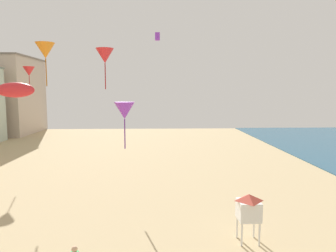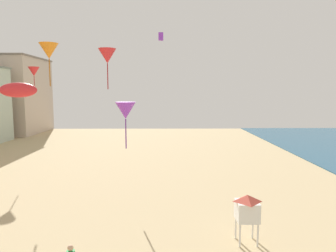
{
  "view_description": "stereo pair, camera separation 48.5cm",
  "coord_description": "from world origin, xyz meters",
  "px_view_note": "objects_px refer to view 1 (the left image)",
  "views": [
    {
      "loc": [
        3.51,
        -4.21,
        7.77
      ],
      "look_at": [
        4.18,
        15.16,
        5.6
      ],
      "focal_mm": 32.71,
      "sensor_mm": 36.0,
      "label": 1
    },
    {
      "loc": [
        3.99,
        -4.22,
        7.77
      ],
      "look_at": [
        4.18,
        15.16,
        5.6
      ],
      "focal_mm": 32.71,
      "sensor_mm": 36.0,
      "label": 2
    }
  ],
  "objects_px": {
    "kite_orange_delta": "(45,51)",
    "kite_red_delta_2": "(105,56)",
    "lifeguard_stand": "(249,208)",
    "kite_purple_box_2": "(157,36)",
    "kite_red_parafoil": "(15,90)",
    "kite_red_delta": "(29,71)",
    "kite_purple_delta": "(124,111)"
  },
  "relations": [
    {
      "from": "kite_red_parafoil",
      "to": "kite_red_delta_2",
      "type": "relative_size",
      "value": 0.82
    },
    {
      "from": "lifeguard_stand",
      "to": "kite_orange_delta",
      "type": "distance_m",
      "value": 21.81
    },
    {
      "from": "lifeguard_stand",
      "to": "kite_red_delta",
      "type": "xyz_separation_m",
      "value": [
        -18.84,
        19.66,
        8.17
      ]
    },
    {
      "from": "kite_red_delta_2",
      "to": "kite_orange_delta",
      "type": "height_order",
      "value": "kite_orange_delta"
    },
    {
      "from": "kite_red_delta",
      "to": "kite_red_delta_2",
      "type": "bearing_deg",
      "value": -39.44
    },
    {
      "from": "kite_red_delta",
      "to": "kite_purple_box_2",
      "type": "xyz_separation_m",
      "value": [
        14.19,
        -0.22,
        3.8
      ]
    },
    {
      "from": "kite_purple_delta",
      "to": "kite_red_delta_2",
      "type": "bearing_deg",
      "value": 114.46
    },
    {
      "from": "kite_purple_delta",
      "to": "lifeguard_stand",
      "type": "bearing_deg",
      "value": -45.22
    },
    {
      "from": "kite_red_delta_2",
      "to": "kite_orange_delta",
      "type": "distance_m",
      "value": 5.68
    },
    {
      "from": "lifeguard_stand",
      "to": "kite_purple_box_2",
      "type": "xyz_separation_m",
      "value": [
        -4.65,
        19.45,
        11.97
      ]
    },
    {
      "from": "lifeguard_stand",
      "to": "kite_purple_delta",
      "type": "distance_m",
      "value": 11.02
    },
    {
      "from": "lifeguard_stand",
      "to": "kite_orange_delta",
      "type": "height_order",
      "value": "kite_orange_delta"
    },
    {
      "from": "lifeguard_stand",
      "to": "kite_orange_delta",
      "type": "relative_size",
      "value": 0.66
    },
    {
      "from": "kite_red_delta",
      "to": "kite_purple_box_2",
      "type": "height_order",
      "value": "kite_purple_box_2"
    },
    {
      "from": "kite_orange_delta",
      "to": "kite_red_delta_2",
      "type": "bearing_deg",
      "value": -14.05
    },
    {
      "from": "kite_orange_delta",
      "to": "kite_red_parafoil",
      "type": "bearing_deg",
      "value": -95.87
    },
    {
      "from": "kite_red_parafoil",
      "to": "kite_orange_delta",
      "type": "height_order",
      "value": "kite_orange_delta"
    },
    {
      "from": "kite_purple_delta",
      "to": "kite_red_delta_2",
      "type": "height_order",
      "value": "kite_red_delta_2"
    },
    {
      "from": "kite_orange_delta",
      "to": "kite_red_delta",
      "type": "bearing_deg",
      "value": 122.56
    },
    {
      "from": "lifeguard_stand",
      "to": "kite_red_delta_2",
      "type": "bearing_deg",
      "value": 140.75
    },
    {
      "from": "kite_purple_box_2",
      "to": "kite_red_delta_2",
      "type": "xyz_separation_m",
      "value": [
        -4.49,
        -7.76,
        -3.0
      ]
    },
    {
      "from": "kite_purple_box_2",
      "to": "kite_red_delta_2",
      "type": "distance_m",
      "value": 9.46
    },
    {
      "from": "kite_red_delta_2",
      "to": "kite_red_parafoil",
      "type": "bearing_deg",
      "value": -148.28
    },
    {
      "from": "kite_red_delta_2",
      "to": "kite_orange_delta",
      "type": "relative_size",
      "value": 0.9
    },
    {
      "from": "kite_purple_delta",
      "to": "kite_red_delta",
      "type": "height_order",
      "value": "kite_red_delta"
    },
    {
      "from": "lifeguard_stand",
      "to": "kite_red_delta",
      "type": "height_order",
      "value": "kite_red_delta"
    },
    {
      "from": "kite_purple_box_2",
      "to": "lifeguard_stand",
      "type": "bearing_deg",
      "value": -76.57
    },
    {
      "from": "lifeguard_stand",
      "to": "kite_red_delta",
      "type": "distance_m",
      "value": 28.43
    },
    {
      "from": "lifeguard_stand",
      "to": "kite_purple_box_2",
      "type": "relative_size",
      "value": 3.1
    },
    {
      "from": "kite_purple_box_2",
      "to": "kite_red_delta_2",
      "type": "relative_size",
      "value": 0.24
    },
    {
      "from": "kite_purple_delta",
      "to": "kite_red_delta",
      "type": "bearing_deg",
      "value": 133.18
    },
    {
      "from": "kite_red_parafoil",
      "to": "kite_red_delta",
      "type": "distance_m",
      "value": 12.44
    }
  ]
}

